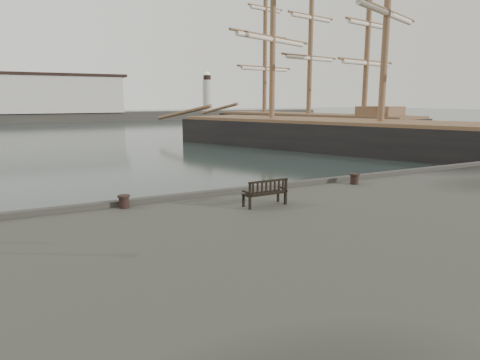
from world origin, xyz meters
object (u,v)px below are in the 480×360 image
at_px(bollard_left, 124,202).
at_px(bollard_right, 354,179).
at_px(tall_ship_far, 308,129).
at_px(tall_ship_main, 379,144).
at_px(bench, 265,198).

xyz_separation_m(bollard_left, bollard_right, (9.22, -0.44, 0.01)).
xyz_separation_m(bollard_right, tall_ship_far, (24.52, 36.00, -0.88)).
height_order(bollard_left, tall_ship_far, tall_ship_far).
height_order(bollard_left, tall_ship_main, tall_ship_main).
relative_size(bollard_left, tall_ship_far, 0.01).
height_order(bench, bollard_left, bench).
bearing_deg(bollard_right, bench, -164.75).
bearing_deg(bollard_left, tall_ship_main, 30.33).
bearing_deg(tall_ship_far, bench, -140.70).
bearing_deg(bench, bollard_right, 13.10).
bearing_deg(tall_ship_main, tall_ship_far, 49.66).
bearing_deg(bollard_left, bench, -23.91).
distance_m(bollard_right, tall_ship_far, 43.57).
bearing_deg(bollard_left, tall_ship_far, 46.50).
height_order(bench, bollard_right, bench).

